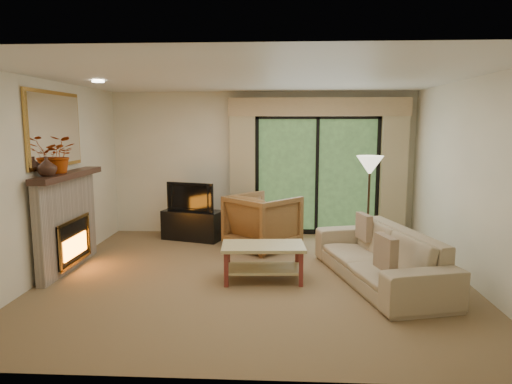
# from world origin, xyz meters

# --- Properties ---
(floor) EXTENTS (5.50, 5.50, 0.00)m
(floor) POSITION_xyz_m (0.00, 0.00, 0.00)
(floor) COLOR olive
(floor) RESTS_ON ground
(ceiling) EXTENTS (5.50, 5.50, 0.00)m
(ceiling) POSITION_xyz_m (0.00, 0.00, 2.60)
(ceiling) COLOR silver
(ceiling) RESTS_ON ground
(wall_back) EXTENTS (5.00, 0.00, 5.00)m
(wall_back) POSITION_xyz_m (0.00, 2.50, 1.30)
(wall_back) COLOR beige
(wall_back) RESTS_ON ground
(wall_front) EXTENTS (5.00, 0.00, 5.00)m
(wall_front) POSITION_xyz_m (0.00, -2.50, 1.30)
(wall_front) COLOR beige
(wall_front) RESTS_ON ground
(wall_left) EXTENTS (0.00, 5.00, 5.00)m
(wall_left) POSITION_xyz_m (-2.75, 0.00, 1.30)
(wall_left) COLOR beige
(wall_left) RESTS_ON ground
(wall_right) EXTENTS (0.00, 5.00, 5.00)m
(wall_right) POSITION_xyz_m (2.75, 0.00, 1.30)
(wall_right) COLOR beige
(wall_right) RESTS_ON ground
(fireplace) EXTENTS (0.24, 1.70, 1.37)m
(fireplace) POSITION_xyz_m (-2.63, 0.20, 0.69)
(fireplace) COLOR gray
(fireplace) RESTS_ON floor
(mirror) EXTENTS (0.07, 1.45, 1.02)m
(mirror) POSITION_xyz_m (-2.71, 0.20, 1.95)
(mirror) COLOR #BA8E42
(mirror) RESTS_ON wall_left
(sliding_door) EXTENTS (2.26, 0.10, 2.16)m
(sliding_door) POSITION_xyz_m (1.00, 2.45, 1.10)
(sliding_door) COLOR black
(sliding_door) RESTS_ON floor
(curtain_left) EXTENTS (0.45, 0.18, 2.35)m
(curtain_left) POSITION_xyz_m (-0.35, 2.34, 1.20)
(curtain_left) COLOR tan
(curtain_left) RESTS_ON floor
(curtain_right) EXTENTS (0.45, 0.18, 2.35)m
(curtain_right) POSITION_xyz_m (2.35, 2.34, 1.20)
(curtain_right) COLOR tan
(curtain_right) RESTS_ON floor
(cornice) EXTENTS (3.20, 0.24, 0.32)m
(cornice) POSITION_xyz_m (1.00, 2.36, 2.32)
(cornice) COLOR tan
(cornice) RESTS_ON wall_back
(media_console) EXTENTS (1.12, 0.74, 0.51)m
(media_console) POSITION_xyz_m (-1.21, 1.95, 0.26)
(media_console) COLOR black
(media_console) RESTS_ON floor
(tv) EXTENTS (0.87, 0.36, 0.51)m
(tv) POSITION_xyz_m (-1.21, 1.95, 0.77)
(tv) COLOR black
(tv) RESTS_ON media_console
(armchair) EXTENTS (1.37, 1.37, 0.90)m
(armchair) POSITION_xyz_m (0.05, 1.42, 0.45)
(armchair) COLOR brown
(armchair) RESTS_ON floor
(sofa) EXTENTS (1.48, 2.51, 0.69)m
(sofa) POSITION_xyz_m (1.61, -0.11, 0.34)
(sofa) COLOR tan
(sofa) RESTS_ON floor
(pillow_near) EXTENTS (0.20, 0.41, 0.40)m
(pillow_near) POSITION_xyz_m (1.53, -0.79, 0.58)
(pillow_near) COLOR brown
(pillow_near) RESTS_ON sofa
(pillow_far) EXTENTS (0.19, 0.38, 0.37)m
(pillow_far) POSITION_xyz_m (1.53, 0.56, 0.57)
(pillow_far) COLOR brown
(pillow_far) RESTS_ON sofa
(coffee_table) EXTENTS (1.10, 0.65, 0.48)m
(coffee_table) POSITION_xyz_m (0.12, -0.14, 0.24)
(coffee_table) COLOR tan
(coffee_table) RESTS_ON floor
(floor_lamp) EXTENTS (0.48, 0.48, 1.54)m
(floor_lamp) POSITION_xyz_m (1.71, 1.21, 0.77)
(floor_lamp) COLOR #FFF6CF
(floor_lamp) RESTS_ON floor
(vase) EXTENTS (0.30, 0.30, 0.25)m
(vase) POSITION_xyz_m (-2.61, -0.29, 1.49)
(vase) COLOR #362118
(vase) RESTS_ON fireplace
(branches) EXTENTS (0.50, 0.45, 0.50)m
(branches) POSITION_xyz_m (-2.61, 0.06, 1.62)
(branches) COLOR #98360A
(branches) RESTS_ON fireplace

